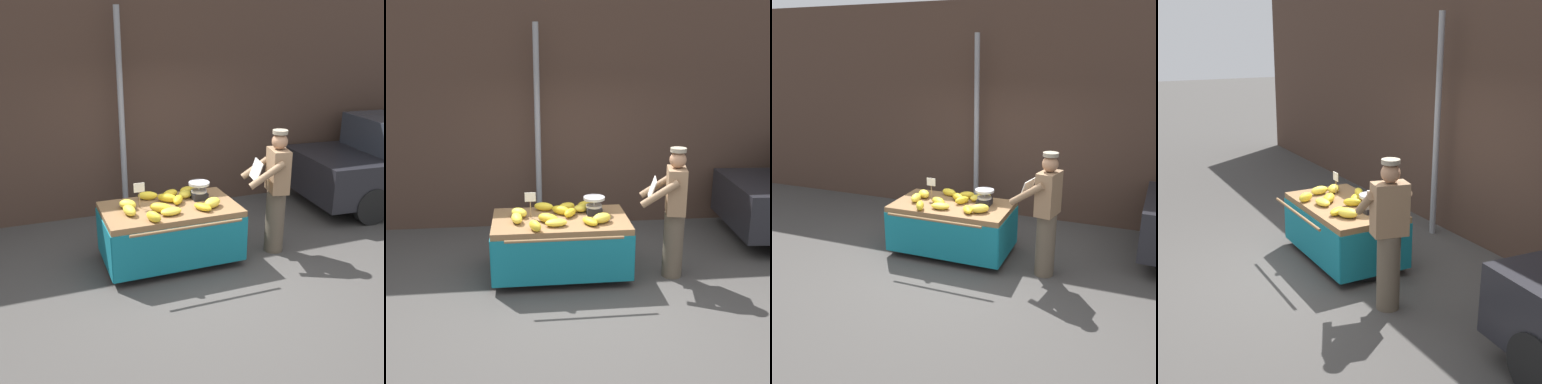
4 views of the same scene
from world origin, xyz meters
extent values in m
plane|color=#423F3D|center=(0.00, 0.00, 0.00)|extent=(60.00, 60.00, 0.00)
cube|color=#473328|center=(0.00, 2.60, 1.91)|extent=(16.00, 0.24, 3.82)
cylinder|color=gray|center=(-0.56, 2.20, 1.63)|extent=(0.09, 0.09, 3.26)
cube|color=olive|center=(-0.33, 0.54, 0.74)|extent=(1.74, 1.00, 0.08)
cylinder|color=black|center=(-1.12, 0.54, 0.36)|extent=(0.05, 0.73, 0.73)
cylinder|color=#B7B7BC|center=(-1.15, 0.54, 0.36)|extent=(0.01, 0.13, 0.13)
cylinder|color=black|center=(0.46, 0.54, 0.36)|extent=(0.05, 0.73, 0.73)
cylinder|color=#B7B7BC|center=(0.49, 0.54, 0.36)|extent=(0.01, 0.13, 0.13)
cylinder|color=#4C4742|center=(-0.33, 0.96, 0.35)|extent=(0.05, 0.05, 0.70)
cube|color=#147284|center=(-0.33, 0.04, 0.40)|extent=(1.74, 0.02, 0.60)
cube|color=#147284|center=(-0.33, 1.04, 0.40)|extent=(1.74, 0.02, 0.60)
cube|color=#147284|center=(-1.20, 0.54, 0.40)|extent=(0.02, 1.00, 0.60)
cube|color=#147284|center=(0.54, 0.54, 0.40)|extent=(0.02, 1.00, 0.60)
cylinder|color=olive|center=(-0.33, -0.14, 0.76)|extent=(1.39, 0.04, 0.04)
cube|color=black|center=(0.12, 0.68, 0.83)|extent=(0.20, 0.20, 0.09)
cylinder|color=#B7B7BC|center=(0.12, 0.68, 0.93)|extent=(0.02, 0.02, 0.11)
cylinder|color=#B7B7BC|center=(0.12, 0.68, 1.00)|extent=(0.28, 0.28, 0.04)
cylinder|color=#B7B7BC|center=(0.12, 0.68, 0.89)|extent=(0.21, 0.21, 0.03)
cylinder|color=#997A51|center=(-0.71, 0.62, 0.89)|extent=(0.01, 0.01, 0.22)
cube|color=white|center=(-0.71, 0.61, 1.06)|extent=(0.14, 0.01, 0.12)
ellipsoid|color=yellow|center=(-0.41, 0.27, 0.83)|extent=(0.28, 0.18, 0.09)
ellipsoid|color=yellow|center=(-0.67, 0.14, 0.84)|extent=(0.20, 0.26, 0.13)
ellipsoid|color=gold|center=(-0.23, 0.86, 0.84)|extent=(0.28, 0.23, 0.11)
ellipsoid|color=gold|center=(0.01, 0.27, 0.83)|extent=(0.24, 0.29, 0.09)
ellipsoid|color=gold|center=(0.04, 0.90, 0.84)|extent=(0.23, 0.15, 0.11)
ellipsoid|color=yellow|center=(-0.03, 0.79, 0.83)|extent=(0.28, 0.26, 0.10)
ellipsoid|color=gold|center=(-0.50, 0.40, 0.84)|extent=(0.32, 0.30, 0.12)
ellipsoid|color=gold|center=(-0.20, 0.60, 0.84)|extent=(0.22, 0.26, 0.11)
ellipsoid|color=yellow|center=(-0.89, 0.45, 0.84)|extent=(0.18, 0.29, 0.12)
ellipsoid|color=yellow|center=(-0.53, 0.88, 0.84)|extent=(0.29, 0.19, 0.11)
ellipsoid|color=gold|center=(-0.31, 0.71, 0.84)|extent=(0.29, 0.28, 0.12)
ellipsoid|color=yellow|center=(0.17, 0.33, 0.84)|extent=(0.32, 0.29, 0.12)
ellipsoid|color=yellow|center=(-0.86, 0.66, 0.84)|extent=(0.28, 0.27, 0.12)
cylinder|color=brown|center=(1.12, 0.34, 0.44)|extent=(0.26, 0.26, 0.88)
cube|color=#8C6B4C|center=(1.12, 0.34, 1.17)|extent=(0.30, 0.42, 0.58)
sphere|color=#9E7051|center=(1.12, 0.34, 1.56)|extent=(0.21, 0.21, 0.21)
cylinder|color=gray|center=(1.12, 0.34, 1.69)|extent=(0.20, 0.20, 0.05)
cylinder|color=#8C6B4C|center=(0.86, 0.18, 1.18)|extent=(0.49, 0.19, 0.37)
cylinder|color=#8C6B4C|center=(0.95, 0.59, 1.18)|extent=(0.49, 0.19, 0.37)
cube|color=silver|center=(0.82, 0.40, 1.19)|extent=(0.16, 0.35, 0.25)
cylinder|color=black|center=(3.02, 0.63, 0.30)|extent=(0.61, 0.22, 0.60)
cylinder|color=black|center=(3.13, 2.19, 0.30)|extent=(0.61, 0.22, 0.60)
camera|label=1|loc=(-2.05, -4.87, 3.01)|focal=44.15mm
camera|label=2|loc=(-0.75, -5.33, 2.88)|focal=45.34mm
camera|label=3|loc=(2.05, -5.06, 2.87)|focal=40.44mm
camera|label=4|loc=(5.68, -2.59, 2.98)|focal=50.12mm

